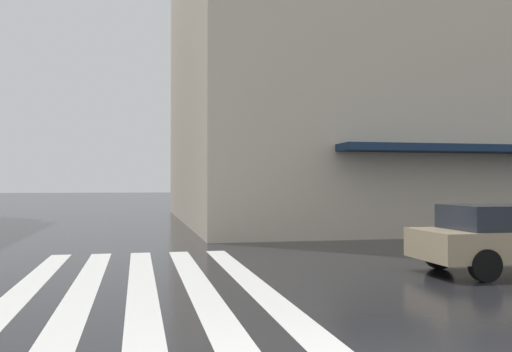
% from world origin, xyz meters
% --- Properties ---
extents(zebra_crossing, '(13.00, 4.50, 0.01)m').
position_xyz_m(zebra_crossing, '(4.00, 1.90, 0.00)').
color(zebra_crossing, silver).
rests_on(zebra_crossing, ground_plane).
extents(haussmann_block_corner, '(20.90, 27.77, 20.86)m').
position_xyz_m(haussmann_block_corner, '(22.34, -14.01, 10.21)').
color(haussmann_block_corner, beige).
rests_on(haussmann_block_corner, ground_plane).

